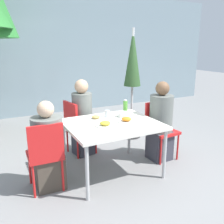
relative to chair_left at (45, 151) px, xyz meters
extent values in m
plane|color=gray|center=(0.91, 0.05, -0.52)|extent=(24.00, 24.00, 0.00)
cube|color=gray|center=(0.91, 3.65, 0.98)|extent=(10.00, 0.20, 3.00)
cube|color=silver|center=(0.91, 0.05, 0.19)|extent=(1.21, 1.03, 0.04)
cylinder|color=#B7B7B7|center=(0.36, -0.41, -0.17)|extent=(0.04, 0.04, 0.69)
cylinder|color=#B7B7B7|center=(1.45, -0.41, -0.17)|extent=(0.04, 0.04, 0.69)
cylinder|color=#B7B7B7|center=(0.36, 0.50, -0.17)|extent=(0.04, 0.04, 0.69)
cylinder|color=#B7B7B7|center=(1.45, 0.50, -0.17)|extent=(0.04, 0.04, 0.69)
cube|color=red|center=(0.00, 0.08, -0.08)|extent=(0.41, 0.41, 0.04)
cube|color=red|center=(0.00, -0.10, 0.15)|extent=(0.40, 0.05, 0.42)
cylinder|color=red|center=(-0.16, 0.26, -0.31)|extent=(0.03, 0.03, 0.42)
cylinder|color=red|center=(0.18, 0.24, -0.31)|extent=(0.03, 0.03, 0.42)
cylinder|color=red|center=(-0.17, -0.08, -0.31)|extent=(0.03, 0.03, 0.42)
cylinder|color=red|center=(0.17, -0.10, -0.31)|extent=(0.03, 0.03, 0.42)
cube|color=#473D33|center=(0.05, 0.08, -0.29)|extent=(0.35, 0.35, 0.46)
cylinder|color=slate|center=(0.05, 0.08, 0.17)|extent=(0.38, 0.38, 0.45)
sphere|color=beige|center=(0.05, 0.08, 0.49)|extent=(0.20, 0.20, 0.20)
cube|color=red|center=(1.81, 0.10, -0.08)|extent=(0.42, 0.42, 0.04)
cube|color=red|center=(1.80, 0.28, 0.15)|extent=(0.40, 0.06, 0.42)
cylinder|color=red|center=(1.99, -0.06, -0.31)|extent=(0.03, 0.03, 0.42)
cylinder|color=red|center=(1.65, -0.08, -0.31)|extent=(0.03, 0.03, 0.42)
cylinder|color=red|center=(1.97, 0.28, -0.31)|extent=(0.03, 0.03, 0.42)
cylinder|color=red|center=(1.63, 0.26, -0.31)|extent=(0.03, 0.03, 0.42)
cube|color=#383842|center=(1.76, 0.10, -0.29)|extent=(0.33, 0.33, 0.46)
cylinder|color=slate|center=(1.76, 0.10, 0.22)|extent=(0.35, 0.35, 0.56)
sphere|color=brown|center=(1.76, 0.10, 0.60)|extent=(0.20, 0.20, 0.20)
cube|color=red|center=(0.76, 0.86, -0.08)|extent=(0.46, 0.46, 0.04)
cube|color=red|center=(0.58, 0.83, 0.15)|extent=(0.11, 0.40, 0.42)
cylinder|color=red|center=(0.90, 1.06, -0.31)|extent=(0.03, 0.03, 0.42)
cylinder|color=red|center=(0.96, 0.72, -0.31)|extent=(0.03, 0.03, 0.42)
cylinder|color=red|center=(0.56, 1.00, -0.31)|extent=(0.03, 0.03, 0.42)
cylinder|color=red|center=(0.62, 0.66, -0.31)|extent=(0.03, 0.03, 0.42)
cube|color=#383842|center=(0.77, 0.81, -0.29)|extent=(0.33, 0.33, 0.46)
cylinder|color=slate|center=(0.77, 0.81, 0.22)|extent=(0.31, 0.31, 0.55)
sphere|color=tan|center=(0.77, 0.81, 0.60)|extent=(0.21, 0.21, 0.21)
cylinder|color=#333333|center=(1.88, 1.14, -0.49)|extent=(0.36, 0.36, 0.05)
cylinder|color=#BCBCBC|center=(1.88, 1.14, 0.49)|extent=(0.04, 0.04, 2.02)
cone|color=#2D5128|center=(1.88, 1.14, 0.99)|extent=(0.31, 0.31, 1.02)
cylinder|color=white|center=(1.10, 0.00, 0.22)|extent=(0.24, 0.24, 0.01)
ellipsoid|color=orange|center=(1.10, 0.00, 0.25)|extent=(0.13, 0.13, 0.05)
cylinder|color=white|center=(0.77, -0.04, 0.22)|extent=(0.24, 0.24, 0.01)
ellipsoid|color=gold|center=(0.77, -0.04, 0.25)|extent=(0.13, 0.13, 0.05)
cylinder|color=white|center=(0.78, 0.29, 0.22)|extent=(0.21, 0.21, 0.01)
ellipsoid|color=tan|center=(0.78, 0.29, 0.25)|extent=(0.11, 0.11, 0.05)
cylinder|color=#51A338|center=(1.30, 0.37, 0.31)|extent=(0.07, 0.07, 0.19)
cylinder|color=white|center=(1.30, 0.37, 0.41)|extent=(0.05, 0.05, 0.02)
cylinder|color=silver|center=(0.97, 0.32, 0.26)|extent=(0.07, 0.07, 0.10)
cylinder|color=white|center=(1.20, 0.23, 0.24)|extent=(0.19, 0.19, 0.06)
camera|label=1|loc=(-0.53, -2.77, 1.22)|focal=40.00mm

